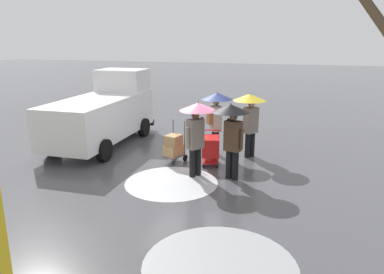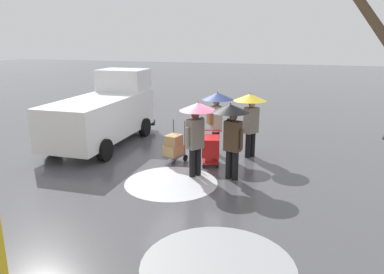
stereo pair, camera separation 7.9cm
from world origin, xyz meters
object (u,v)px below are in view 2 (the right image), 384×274
object	(u,v)px
cargo_van_parked_right	(105,112)
pedestrian_white_side	(197,122)
hand_dolly_boxes	(174,146)
pedestrian_pink_side	(250,110)
shopping_cart_vendor	(211,147)
pedestrian_black_side	(216,109)
pedestrian_far_side	(231,123)

from	to	relation	value
cargo_van_parked_right	pedestrian_white_side	xyz separation A→B (m)	(-4.17, 2.26, 0.41)
hand_dolly_boxes	pedestrian_pink_side	xyz separation A→B (m)	(-2.20, -1.17, 1.06)
shopping_cart_vendor	pedestrian_white_side	world-z (taller)	pedestrian_white_side
shopping_cart_vendor	pedestrian_black_side	xyz separation A→B (m)	(0.08, -1.04, 1.00)
pedestrian_pink_side	pedestrian_black_side	size ratio (longest dim) A/B	1.00
hand_dolly_boxes	pedestrian_pink_side	size ratio (longest dim) A/B	0.61
pedestrian_far_side	shopping_cart_vendor	bearing A→B (deg)	-50.58
pedestrian_black_side	pedestrian_white_side	distance (m)	2.07
shopping_cart_vendor	pedestrian_black_side	size ratio (longest dim) A/B	0.47
hand_dolly_boxes	pedestrian_white_side	size ratio (longest dim) A/B	0.61
hand_dolly_boxes	pedestrian_black_side	xyz separation A→B (m)	(-1.09, -1.14, 1.05)
shopping_cart_vendor	pedestrian_far_side	xyz separation A→B (m)	(-0.80, 0.97, 1.02)
shopping_cart_vendor	hand_dolly_boxes	size ratio (longest dim) A/B	0.77
pedestrian_pink_side	pedestrian_black_side	xyz separation A→B (m)	(1.11, 0.03, -0.01)
shopping_cart_vendor	hand_dolly_boxes	world-z (taller)	hand_dolly_boxes
hand_dolly_boxes	pedestrian_far_side	bearing A→B (deg)	156.05
pedestrian_white_side	pedestrian_far_side	world-z (taller)	same
shopping_cart_vendor	pedestrian_white_side	size ratio (longest dim) A/B	0.47
hand_dolly_boxes	pedestrian_black_side	size ratio (longest dim) A/B	0.61
hand_dolly_boxes	pedestrian_white_side	bearing A→B (deg)	137.60
cargo_van_parked_right	pedestrian_pink_side	size ratio (longest dim) A/B	2.49
shopping_cart_vendor	pedestrian_far_side	size ratio (longest dim) A/B	0.47
shopping_cart_vendor	pedestrian_pink_side	world-z (taller)	pedestrian_pink_side
pedestrian_black_side	pedestrian_far_side	bearing A→B (deg)	113.56
pedestrian_black_side	hand_dolly_boxes	bearing A→B (deg)	46.28
pedestrian_white_side	pedestrian_black_side	bearing A→B (deg)	-92.27
hand_dolly_boxes	pedestrian_white_side	world-z (taller)	pedestrian_white_side
cargo_van_parked_right	hand_dolly_boxes	bearing A→B (deg)	156.96
hand_dolly_boxes	pedestrian_black_side	distance (m)	1.90
pedestrian_pink_side	pedestrian_far_side	distance (m)	2.06
cargo_van_parked_right	hand_dolly_boxes	size ratio (longest dim) A/B	4.07
pedestrian_far_side	pedestrian_white_side	bearing A→B (deg)	2.77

